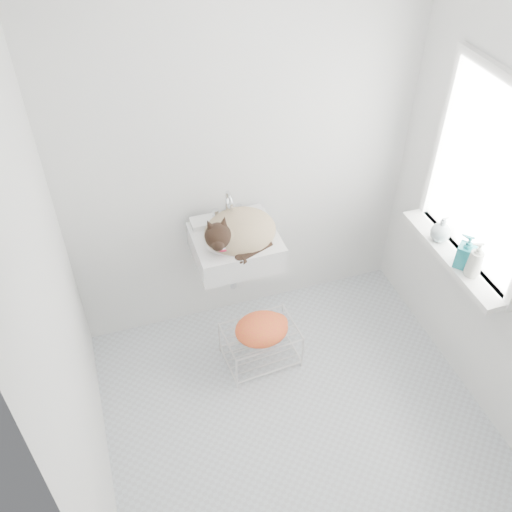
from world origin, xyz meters
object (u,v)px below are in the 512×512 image
object	(u,v)px
cat	(238,232)
bottle_b	(462,265)
sink	(235,236)
bottle_c	(439,239)
wire_rack	(261,343)
bottle_a	(471,275)

from	to	relation	value
cat	bottle_b	size ratio (longest dim) A/B	2.29
sink	bottle_c	xyz separation A→B (m)	(1.13, -0.40, 0.00)
sink	bottle_b	size ratio (longest dim) A/B	2.44
cat	bottle_c	distance (m)	1.18
sink	cat	size ratio (longest dim) A/B	1.07
wire_rack	bottle_c	distance (m)	1.28
cat	bottle_c	xyz separation A→B (m)	(1.12, -0.38, -0.04)
sink	wire_rack	size ratio (longest dim) A/B	1.12
cat	bottle_a	world-z (taller)	cat
sink	bottle_a	world-z (taller)	sink
bottle_a	bottle_b	xyz separation A→B (m)	(0.00, 0.08, 0.00)
bottle_a	cat	bearing A→B (deg)	147.69
wire_rack	bottle_b	xyz separation A→B (m)	(1.06, -0.37, 0.70)
sink	bottle_a	distance (m)	1.34
bottle_b	wire_rack	bearing A→B (deg)	160.49
sink	bottle_c	world-z (taller)	sink
sink	bottle_b	xyz separation A→B (m)	(1.13, -0.64, 0.00)
wire_rack	bottle_a	distance (m)	1.35
bottle_b	bottle_a	bearing A→B (deg)	-90.00
bottle_c	wire_rack	bearing A→B (deg)	172.82
wire_rack	bottle_c	bearing A→B (deg)	-7.18
sink	bottle_a	bearing A→B (deg)	-32.67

